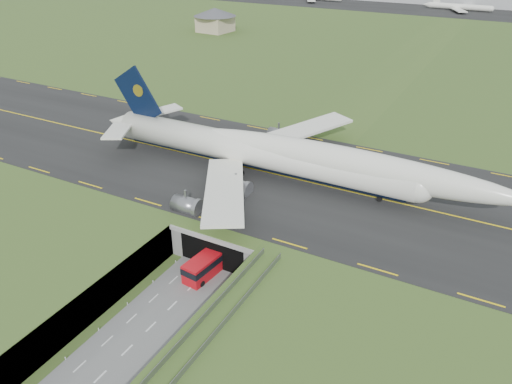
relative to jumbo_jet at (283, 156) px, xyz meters
The scene contains 8 objects.
ground 33.65m from the jumbo_jet, 92.32° to the right, with size 900.00×900.00×0.00m, color #365220.
airfield_deck 32.78m from the jumbo_jet, 92.32° to the right, with size 800.00×800.00×6.00m, color gray.
trench_road 40.77m from the jumbo_jet, 91.87° to the right, with size 12.00×75.00×0.20m, color slate.
taxiway 5.29m from the jumbo_jet, 135.78° to the left, with size 800.00×44.00×0.18m, color black.
tunnel_portal 16.96m from the jumbo_jet, 94.88° to the right, with size 17.00×22.30×6.00m.
jumbo_jet is the anchor object (origin of this frame).
shuttle_tram 27.49m from the jumbo_jet, 92.41° to the right, with size 4.09×8.76×3.43m.
service_building 153.58m from the jumbo_jet, 127.24° to the left, with size 21.04×21.04×10.62m.
Camera 1 is at (38.04, -47.46, 50.20)m, focal length 35.00 mm.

